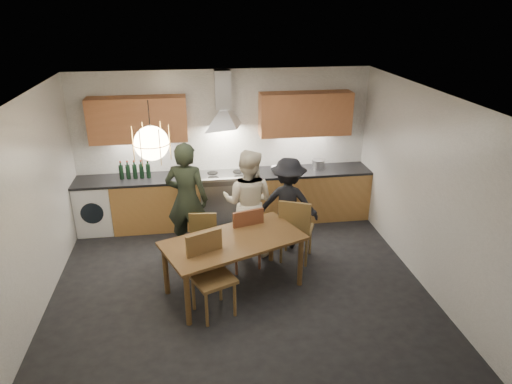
{
  "coord_description": "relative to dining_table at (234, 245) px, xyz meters",
  "views": [
    {
      "loc": [
        -0.53,
        -5.29,
        3.63
      ],
      "look_at": [
        0.29,
        0.4,
        1.2
      ],
      "focal_mm": 32.0,
      "sensor_mm": 36.0,
      "label": 1
    }
  ],
  "objects": [
    {
      "name": "wall_fixtures",
      "position": [
        0.07,
        2.16,
        1.2
      ],
      "size": [
        4.3,
        0.54,
        1.1
      ],
      "color": "#D48451",
      "rests_on": "ground"
    },
    {
      "name": "dining_table",
      "position": [
        0.0,
        0.0,
        0.0
      ],
      "size": [
        2.0,
        1.51,
        0.76
      ],
      "rotation": [
        0.0,
        0.0,
        0.39
      ],
      "color": "brown",
      "rests_on": "ground"
    },
    {
      "name": "ground",
      "position": [
        0.07,
        0.1,
        -0.67
      ],
      "size": [
        5.0,
        5.0,
        0.0
      ],
      "primitive_type": "plane",
      "color": "black",
      "rests_on": "ground"
    },
    {
      "name": "mixing_bowl",
      "position": [
        0.99,
        2.04,
        0.26
      ],
      "size": [
        0.3,
        0.3,
        0.07
      ],
      "primitive_type": "imported",
      "rotation": [
        0.0,
        0.0,
        -0.05
      ],
      "color": "#BABABE",
      "rests_on": "counter_run"
    },
    {
      "name": "chair_back_left",
      "position": [
        -0.36,
        0.72,
        -0.18
      ],
      "size": [
        0.43,
        0.43,
        0.86
      ],
      "rotation": [
        0.0,
        0.0,
        3.03
      ],
      "color": "brown",
      "rests_on": "ground"
    },
    {
      "name": "counter_run",
      "position": [
        0.1,
        2.05,
        -0.22
      ],
      "size": [
        5.0,
        0.62,
        0.9
      ],
      "color": "tan",
      "rests_on": "ground"
    },
    {
      "name": "chair_back_mid",
      "position": [
        0.21,
        0.48,
        -0.11
      ],
      "size": [
        0.55,
        0.55,
        0.98
      ],
      "rotation": [
        0.0,
        0.0,
        3.41
      ],
      "color": "brown",
      "rests_on": "ground"
    },
    {
      "name": "chair_front",
      "position": [
        -0.34,
        -0.38,
        -0.08
      ],
      "size": [
        0.62,
        0.62,
        1.04
      ],
      "rotation": [
        0.0,
        0.0,
        0.41
      ],
      "color": "brown",
      "rests_on": "ground"
    },
    {
      "name": "room_shell",
      "position": [
        0.07,
        0.1,
        1.04
      ],
      "size": [
        5.02,
        4.52,
        2.61
      ],
      "color": "white",
      "rests_on": "ground"
    },
    {
      "name": "person_right",
      "position": [
        0.95,
        1.09,
        0.06
      ],
      "size": [
        1.06,
        0.79,
        1.46
      ],
      "primitive_type": "imported",
      "rotation": [
        0.0,
        0.0,
        2.85
      ],
      "color": "black",
      "rests_on": "ground"
    },
    {
      "name": "stock_pot",
      "position": [
        1.7,
        2.09,
        0.3
      ],
      "size": [
        0.24,
        0.24,
        0.15
      ],
      "primitive_type": "cylinder",
      "rotation": [
        0.0,
        0.0,
        -0.1
      ],
      "color": "#A9A9AD",
      "rests_on": "counter_run"
    },
    {
      "name": "range_stove",
      "position": [
        0.07,
        2.04,
        -0.23
      ],
      "size": [
        0.9,
        0.6,
        0.92
      ],
      "color": "silver",
      "rests_on": "ground"
    },
    {
      "name": "chair_back_right",
      "position": [
        0.96,
        0.57,
        -0.09
      ],
      "size": [
        0.61,
        0.61,
        1.02
      ],
      "rotation": [
        0.0,
        0.0,
        2.73
      ],
      "color": "brown",
      "rests_on": "ground"
    },
    {
      "name": "wine_bottles",
      "position": [
        -1.42,
        2.06,
        0.38
      ],
      "size": [
        0.51,
        0.07,
        0.31
      ],
      "color": "black",
      "rests_on": "counter_run"
    },
    {
      "name": "person_mid",
      "position": [
        0.32,
        1.01,
        0.15
      ],
      "size": [
        0.97,
        0.87,
        1.64
      ],
      "primitive_type": "imported",
      "rotation": [
        0.0,
        0.0,
        2.77
      ],
      "color": "beige",
      "rests_on": "ground"
    },
    {
      "name": "pendant_lamp",
      "position": [
        -0.93,
        -0.0,
        1.43
      ],
      "size": [
        0.43,
        0.43,
        0.7
      ],
      "color": "black",
      "rests_on": "ground"
    },
    {
      "name": "person_left",
      "position": [
        -0.59,
        1.1,
        0.21
      ],
      "size": [
        0.74,
        0.59,
        1.76
      ],
      "primitive_type": "imported",
      "rotation": [
        0.0,
        0.0,
        2.86
      ],
      "color": "black",
      "rests_on": "ground"
    }
  ]
}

